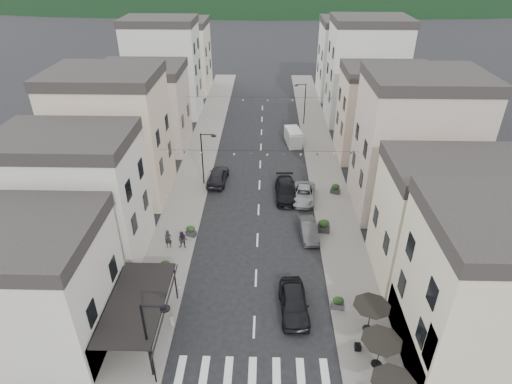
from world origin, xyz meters
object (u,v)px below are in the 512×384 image
Objects in this scene: parked_car_d at (286,190)px; pedestrian_a at (168,239)px; pedestrian_b at (183,240)px; parked_car_b at (309,230)px; parked_car_c at (304,194)px; parked_car_e at (218,176)px; delivery_van at (293,136)px; parked_car_a at (294,303)px.

parked_car_d is 3.18× the size of pedestrian_a.
pedestrian_b reaches higher than parked_car_d.
pedestrian_b is (-10.99, -2.16, 0.28)m from parked_car_b.
parked_car_b is 2.44× the size of pedestrian_b.
pedestrian_a reaches higher than parked_car_b.
parked_car_b is at bearing -83.54° from parked_car_c.
parked_car_e is at bearing 166.14° from parked_car_c.
pedestrian_a is (-12.26, -2.05, 0.29)m from parked_car_b.
pedestrian_a is at bearing -178.49° from pedestrian_b.
pedestrian_a is at bearing -139.23° from parked_car_c.
delivery_van is at bearing 86.24° from parked_car_b.
parked_car_b is 0.76× the size of parked_car_d.
pedestrian_a reaches higher than parked_car_d.
parked_car_c is at bearing 163.85° from parked_car_e.
parked_car_c is 2.88× the size of pedestrian_b.
parked_car_d is 1.20× the size of delivery_van.
parked_car_c is 9.81m from parked_car_e.
parked_car_b is 2.41× the size of pedestrian_a.
pedestrian_a is at bearing 79.59° from parked_car_e.
parked_car_e is at bearing 156.64° from parked_car_d.
delivery_van reaches higher than parked_car_e.
parked_car_d is at bearing 162.81° from parked_car_e.
parked_car_c is 0.98× the size of parked_car_e.
parked_car_d is at bearing 170.56° from parked_car_c.
parked_car_c is 1.87m from parked_car_d.
parked_car_b is at bearing 9.28° from pedestrian_a.
parked_car_b is 11.20m from pedestrian_b.
parked_car_e is (-9.20, 3.41, 0.17)m from parked_car_c.
delivery_van is (8.81, 10.80, 0.17)m from parked_car_e.
delivery_van is at bearing 71.37° from pedestrian_b.
parked_car_e reaches higher than parked_car_b.
pedestrian_b is (-10.99, -8.48, 0.29)m from parked_car_c.
pedestrian_b reaches higher than parked_car_c.
pedestrian_b is at bearing -122.99° from delivery_van.
parked_car_c is 1.08× the size of delivery_van.
pedestrian_b is at bearing -137.63° from parked_car_d.
parked_car_a is at bearing -30.93° from pedestrian_b.
parked_car_d reaches higher than parked_car_c.
parked_car_e is at bearing 87.85° from pedestrian_b.
parked_car_b is 13.39m from parked_car_e.
parked_car_e is 1.10× the size of delivery_van.
parked_car_d is at bearing -103.82° from delivery_van.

